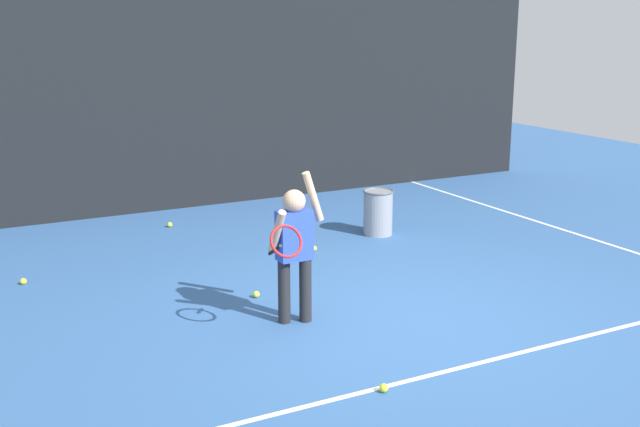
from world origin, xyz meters
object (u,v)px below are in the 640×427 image
at_px(ball_hopper, 378,212).
at_px(tennis_ball_1, 170,225).
at_px(tennis_ball_3, 314,249).
at_px(tennis_ball_4, 256,294).
at_px(tennis_player, 294,244).
at_px(tennis_ball_0, 384,388).
at_px(tennis_ball_2, 23,281).

distance_m(ball_hopper, tennis_ball_1, 2.70).
distance_m(tennis_ball_3, tennis_ball_4, 1.65).
bearing_deg(ball_hopper, tennis_ball_1, 144.81).
height_order(tennis_player, tennis_ball_0, tennis_player).
distance_m(tennis_ball_0, tennis_ball_2, 4.21).
distance_m(tennis_player, tennis_ball_2, 3.05).
height_order(tennis_ball_2, tennis_ball_4, same).
relative_size(tennis_player, tennis_ball_1, 20.46).
bearing_deg(tennis_ball_2, tennis_ball_0, -62.21).
height_order(ball_hopper, tennis_ball_0, ball_hopper).
bearing_deg(tennis_ball_2, ball_hopper, -0.81).
height_order(tennis_ball_1, tennis_ball_3, same).
bearing_deg(tennis_ball_0, tennis_player, 89.11).
xyz_separation_m(ball_hopper, tennis_ball_4, (-2.26, -1.41, -0.26)).
distance_m(ball_hopper, tennis_ball_0, 4.30).
distance_m(tennis_ball_0, tennis_ball_1, 5.22).
bearing_deg(tennis_ball_2, tennis_ball_4, -37.06).
relative_size(tennis_player, ball_hopper, 2.40).
bearing_deg(tennis_ball_3, tennis_ball_1, 122.09).
bearing_deg(ball_hopper, tennis_ball_0, -121.33).
xyz_separation_m(ball_hopper, tennis_ball_0, (-2.23, -3.67, -0.26)).
bearing_deg(tennis_ball_2, tennis_ball_1, 36.63).
bearing_deg(tennis_ball_0, tennis_ball_3, 70.66).
distance_m(tennis_player, tennis_ball_4, 1.02).
xyz_separation_m(tennis_ball_1, tennis_ball_3, (1.15, -1.83, 0.00)).
xyz_separation_m(tennis_ball_1, tennis_ball_2, (-2.00, -1.49, 0.00)).
distance_m(ball_hopper, tennis_ball_4, 2.67).
height_order(tennis_ball_0, tennis_ball_4, same).
bearing_deg(tennis_player, tennis_ball_3, 57.87).
distance_m(ball_hopper, tennis_ball_3, 1.11).
xyz_separation_m(tennis_player, tennis_ball_0, (-0.02, -1.52, -0.69)).
bearing_deg(tennis_player, tennis_ball_0, -91.11).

